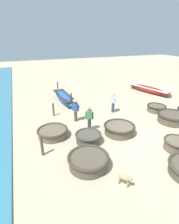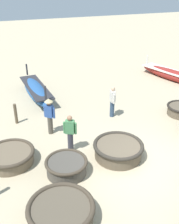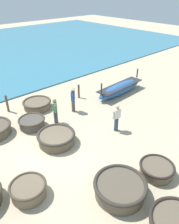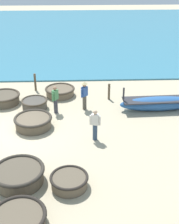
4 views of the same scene
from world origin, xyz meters
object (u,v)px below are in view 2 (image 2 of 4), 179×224
Objects in this scene: coracle_nearest at (61,212)px; long_boat_white_hull at (36,91)px; fisherman_by_coracle at (50,114)px; fisherman_hauling at (70,133)px; long_boat_ochre_hull at (173,75)px; coracle_far_left at (118,149)px; mooring_post_shoreline at (16,114)px; coracle_far_right at (66,166)px; fisherman_standing_right at (112,101)px; coracle_tilted at (10,156)px.

long_boat_white_hull is at bearing 82.33° from coracle_nearest.
fisherman_hauling is at bearing -76.22° from fisherman_by_coracle.
long_boat_ochre_hull is at bearing -3.53° from long_boat_white_hull.
long_boat_ochre_hull is at bearing 38.84° from coracle_nearest.
fisherman_by_coracle is at bearing -93.54° from long_boat_white_hull.
long_boat_white_hull is (1.20, 8.91, 0.08)m from coracle_nearest.
coracle_nearest is 3.56m from coracle_far_left.
mooring_post_shoreline is (-1.65, 3.10, -0.34)m from fisherman_hauling.
coracle_far_right is 1.46m from fisherman_hauling.
fisherman_standing_right is at bearing -13.67° from mooring_post_shoreline.
long_boat_ochre_hull is (9.60, 6.45, 0.05)m from coracle_far_right.
coracle_nearest is 2.04m from coracle_far_right.
long_boat_white_hull is (0.44, 7.01, 0.11)m from coracle_far_right.
mooring_post_shoreline is at bearing 166.33° from fisherman_standing_right.
mooring_post_shoreline is at bearing 118.10° from fisherman_hauling.
coracle_far_left is at bearing -76.11° from long_boat_white_hull.
long_boat_white_hull reaches higher than long_boat_ochre_hull.
coracle_nearest is at bearing -144.36° from coracle_far_left.
fisherman_by_coracle is at bearing 86.41° from coracle_far_right.
mooring_post_shoreline reaches higher than coracle_nearest.
long_boat_ochre_hull is (7.47, 6.27, 0.02)m from coracle_far_left.
fisherman_by_coracle is at bearing -172.75° from fisherman_standing_right.
coracle_far_right is 4.73m from fisherman_standing_right.
long_boat_ochre_hull is (11.34, 5.09, 0.07)m from coracle_tilted.
fisherman_by_coracle is at bearing 37.35° from coracle_tilted.
coracle_nearest is at bearing -129.06° from fisherman_standing_right.
fisherman_by_coracle reaches higher than long_boat_ochre_hull.
fisherman_by_coracle reaches higher than coracle_nearest.
fisherman_standing_right is at bearing -152.62° from long_boat_ochre_hull.
fisherman_hauling and fisherman_standing_right have the same top height.
long_boat_white_hull is at bearing 176.47° from long_boat_ochre_hull.
long_boat_white_hull is 4.56× the size of mooring_post_shoreline.
coracle_tilted is at bearing -142.65° from fisherman_by_coracle.
fisherman_by_coracle is at bearing -49.95° from mooring_post_shoreline.
coracle_far_left is at bearing -139.99° from long_boat_ochre_hull.
mooring_post_shoreline is at bearing 77.42° from coracle_tilted.
fisherman_standing_right reaches higher than mooring_post_shoreline.
long_boat_ochre_hull is at bearing 11.20° from mooring_post_shoreline.
coracle_far_right is at bearing -146.10° from long_boat_ochre_hull.
fisherman_standing_right reaches higher than coracle_nearest.
coracle_tilted is 2.52m from fisherman_by_coracle.
fisherman_standing_right is at bearing 43.61° from coracle_far_right.
long_boat_white_hull is at bearing 60.41° from mooring_post_shoreline.
coracle_far_right is (0.76, 1.89, -0.02)m from coracle_nearest.
fisherman_hauling is 1.65m from fisherman_by_coracle.
coracle_far_left is at bearing -112.63° from fisherman_standing_right.
coracle_tilted is at bearing 142.09° from coracle_far_right.
fisherman_hauling is 1.00× the size of fisherman_standing_right.
coracle_far_left is at bearing 4.84° from coracle_far_right.
fisherman_by_coracle is (-9.42, -3.62, 0.61)m from long_boat_ochre_hull.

